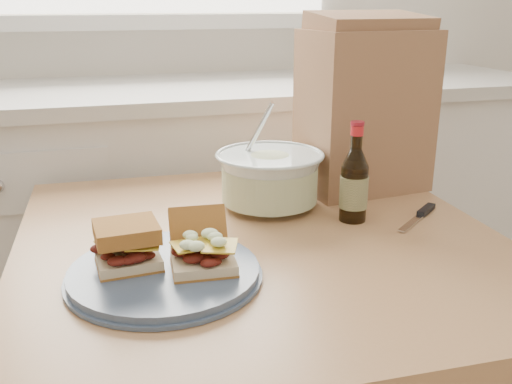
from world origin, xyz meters
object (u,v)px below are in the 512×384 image
object	(u,v)px
beer_bottle	(354,184)
plate	(164,273)
coleslaw_bowl	(270,180)
dining_table	(261,289)
paper_bag	(365,112)

from	to	relation	value
beer_bottle	plate	bearing A→B (deg)	-165.01
coleslaw_bowl	plate	bearing A→B (deg)	-133.82
dining_table	plate	distance (m)	0.26
paper_bag	plate	bearing A→B (deg)	-152.24
paper_bag	dining_table	bearing A→B (deg)	-150.52
plate	paper_bag	world-z (taller)	paper_bag
coleslaw_bowl	paper_bag	bearing A→B (deg)	15.43
beer_bottle	paper_bag	distance (m)	0.25
beer_bottle	paper_bag	bearing A→B (deg)	53.91
plate	coleslaw_bowl	world-z (taller)	coleslaw_bowl
beer_bottle	paper_bag	world-z (taller)	paper_bag
dining_table	plate	bearing A→B (deg)	-147.17
coleslaw_bowl	paper_bag	distance (m)	0.29
plate	beer_bottle	distance (m)	0.44
coleslaw_bowl	paper_bag	world-z (taller)	paper_bag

